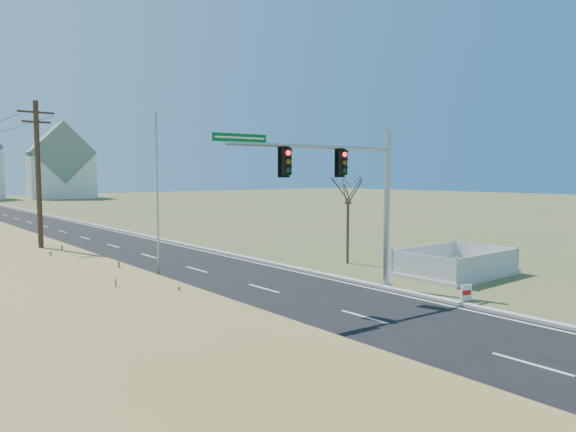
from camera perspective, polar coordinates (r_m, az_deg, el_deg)
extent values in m
plane|color=#4F5B2C|center=(20.32, 4.18, -10.10)|extent=(260.00, 260.00, 0.00)
cube|color=black|center=(65.79, -27.60, -0.39)|extent=(8.00, 180.00, 0.06)
cube|color=#B2AFA8|center=(66.77, -24.12, -0.15)|extent=(0.30, 180.00, 0.18)
cylinder|color=#422D1E|center=(30.02, -25.96, 2.89)|extent=(0.26, 0.26, 9.00)
cube|color=#422D1E|center=(30.19, -26.22, 10.31)|extent=(1.80, 0.10, 0.10)
cube|color=#422D1E|center=(30.14, -26.19, 9.36)|extent=(1.40, 0.10, 0.10)
cube|color=white|center=(122.85, -23.87, 3.90)|extent=(13.87, 10.31, 9.00)
cube|color=slate|center=(122.94, -23.95, 6.42)|extent=(14.12, 10.51, 13.24)
cylinder|color=#9EA0A5|center=(24.01, 10.78, -7.62)|extent=(0.61, 0.61, 0.20)
cylinder|color=#9EA0A5|center=(23.53, 10.90, 0.62)|extent=(0.26, 0.26, 7.10)
cylinder|color=#9EA0A5|center=(20.82, 3.05, 7.74)|extent=(8.10, 0.93, 0.16)
cube|color=black|center=(21.69, 6.04, 5.94)|extent=(0.36, 0.31, 1.05)
cube|color=black|center=(19.97, -0.22, 6.08)|extent=(0.36, 0.31, 1.05)
cube|color=#055E1D|center=(18.94, -5.37, 8.65)|extent=(2.23, 0.25, 0.30)
cube|color=#B7B5AD|center=(28.01, 18.03, -5.99)|extent=(5.94, 4.10, 0.22)
cube|color=#AAA9AE|center=(26.95, 21.39, -5.05)|extent=(5.59, 0.15, 1.12)
cube|color=#AAA9AE|center=(28.94, 14.96, -4.24)|extent=(5.59, 0.15, 1.12)
cube|color=#AAA9AE|center=(25.63, 14.64, -5.37)|extent=(0.13, 3.72, 1.12)
cube|color=#AAA9AE|center=(30.26, 20.95, -4.01)|extent=(0.13, 3.72, 1.12)
cube|color=white|center=(22.41, 19.19, -8.03)|extent=(0.52, 0.20, 0.66)
cube|color=red|center=(22.39, 19.24, -8.04)|extent=(0.41, 0.14, 0.19)
cylinder|color=#B7B5AD|center=(22.38, -14.10, -8.64)|extent=(0.35, 0.35, 0.15)
cylinder|color=#9EA0A5|center=(21.84, -14.29, 1.04)|extent=(0.10, 0.10, 7.70)
cylinder|color=#4C3F33|center=(29.99, 6.65, -1.84)|extent=(0.16, 0.16, 3.61)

